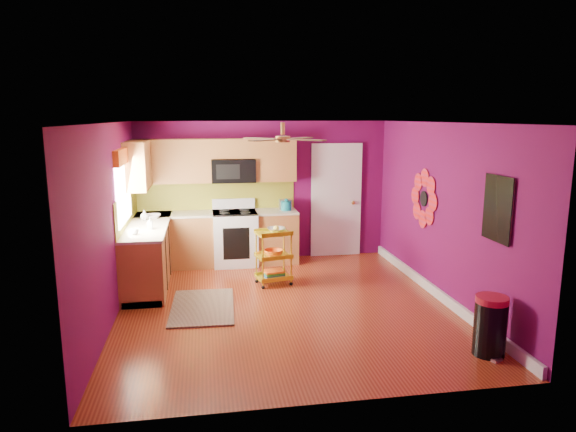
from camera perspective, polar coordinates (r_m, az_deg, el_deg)
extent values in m
plane|color=maroon|center=(7.22, -0.30, -9.91)|extent=(5.00, 5.00, 0.00)
cube|color=#630B4A|center=(9.32, -2.74, 2.80)|extent=(4.50, 0.04, 2.50)
cube|color=#630B4A|center=(4.50, 4.75, -6.24)|extent=(4.50, 0.04, 2.50)
cube|color=#630B4A|center=(6.90, -19.11, -0.72)|extent=(0.04, 5.00, 2.50)
cube|color=#630B4A|center=(7.56, 16.79, 0.40)|extent=(0.04, 5.00, 2.50)
cube|color=silver|center=(6.75, -0.32, 10.33)|extent=(4.50, 5.00, 0.04)
cube|color=white|center=(7.84, 16.11, -8.11)|extent=(0.05, 4.90, 0.14)
cube|color=brown|center=(8.34, -15.21, -4.18)|extent=(0.60, 2.30, 0.90)
cube|color=brown|center=(9.12, -7.79, -2.60)|extent=(2.80, 0.60, 0.90)
cube|color=beige|center=(8.23, -15.37, -1.02)|extent=(0.63, 2.30, 0.04)
cube|color=beige|center=(9.02, -7.87, 0.31)|extent=(2.80, 0.63, 0.04)
cube|color=black|center=(8.45, -15.07, -6.80)|extent=(0.54, 2.30, 0.10)
cube|color=black|center=(9.22, -7.72, -5.01)|extent=(2.80, 0.54, 0.10)
cube|color=white|center=(9.10, -5.89, -2.52)|extent=(0.76, 0.66, 0.92)
cube|color=black|center=(9.00, -5.95, 0.36)|extent=(0.76, 0.62, 0.03)
cube|color=white|center=(9.26, -6.07, 1.38)|extent=(0.76, 0.06, 0.18)
cube|color=black|center=(8.78, -5.76, -3.07)|extent=(0.45, 0.02, 0.55)
cube|color=brown|center=(9.04, -12.76, 5.96)|extent=(1.32, 0.33, 0.75)
cube|color=brown|center=(9.11, -1.45, 6.26)|extent=(0.72, 0.33, 0.75)
cube|color=brown|center=(9.03, -6.16, 7.46)|extent=(0.76, 0.33, 0.34)
cube|color=brown|center=(8.61, -16.24, 5.55)|extent=(0.33, 1.30, 0.75)
cube|color=black|center=(9.02, -6.09, 5.04)|extent=(0.76, 0.38, 0.40)
cube|color=olive|center=(9.26, -7.96, 2.31)|extent=(2.80, 0.01, 0.51)
cube|color=olive|center=(8.22, -17.48, 0.80)|extent=(0.01, 2.30, 0.51)
cube|color=white|center=(7.87, -17.85, 2.96)|extent=(0.03, 1.20, 1.00)
cube|color=orange|center=(7.82, -17.84, 6.38)|extent=(0.08, 1.35, 0.22)
cube|color=white|center=(9.58, 5.34, 1.63)|extent=(0.85, 0.04, 2.05)
cube|color=white|center=(9.56, 5.37, 1.61)|extent=(0.95, 0.02, 2.15)
sphere|color=#BF8C3F|center=(9.61, 7.27, 1.47)|extent=(0.07, 0.07, 0.07)
cylinder|color=black|center=(8.07, 14.84, 1.88)|extent=(0.01, 0.24, 0.24)
cube|color=#1A7BAE|center=(6.29, 22.34, 0.75)|extent=(0.03, 0.52, 0.72)
cube|color=black|center=(6.28, 22.22, 0.75)|extent=(0.01, 0.56, 0.76)
cylinder|color=#BF8C3F|center=(6.94, -0.58, 9.69)|extent=(0.06, 0.06, 0.16)
cylinder|color=#BF8C3F|center=(6.95, -0.58, 8.54)|extent=(0.20, 0.20, 0.08)
cube|color=#4C2D19|center=(7.26, 1.21, 8.64)|extent=(0.47, 0.47, 0.01)
cube|color=#4C2D19|center=(7.18, -3.06, 8.60)|extent=(0.47, 0.47, 0.01)
cube|color=#4C2D19|center=(6.65, -2.54, 8.42)|extent=(0.47, 0.47, 0.01)
cube|color=#4C2D19|center=(6.73, 2.06, 8.45)|extent=(0.47, 0.47, 0.01)
cube|color=black|center=(7.24, -9.47, -9.92)|extent=(0.90, 1.41, 0.02)
cylinder|color=yellow|center=(7.75, -2.81, -5.06)|extent=(0.02, 0.02, 0.80)
cylinder|color=yellow|center=(7.90, 0.36, -4.73)|extent=(0.02, 0.02, 0.80)
cylinder|color=yellow|center=(8.04, -3.54, -4.47)|extent=(0.02, 0.02, 0.80)
cylinder|color=yellow|center=(8.19, -0.47, -4.16)|extent=(0.02, 0.02, 0.80)
sphere|color=black|center=(7.87, -2.79, -7.91)|extent=(0.06, 0.06, 0.06)
sphere|color=black|center=(8.02, 0.35, -7.53)|extent=(0.06, 0.06, 0.06)
sphere|color=black|center=(8.16, -3.51, -7.23)|extent=(0.06, 0.06, 0.06)
sphere|color=black|center=(8.30, -0.47, -6.88)|extent=(0.06, 0.06, 0.06)
cube|color=yellow|center=(7.87, -1.62, -1.94)|extent=(0.58, 0.47, 0.03)
cube|color=yellow|center=(7.96, -1.61, -4.50)|extent=(0.58, 0.47, 0.03)
cube|color=yellow|center=(8.06, -1.60, -6.81)|extent=(0.58, 0.47, 0.03)
imported|color=beige|center=(7.88, -1.31, -1.56)|extent=(0.34, 0.34, 0.07)
sphere|color=yellow|center=(7.87, -1.31, -1.41)|extent=(0.09, 0.09, 0.09)
imported|color=orange|center=(7.95, -1.61, -4.09)|extent=(0.35, 0.35, 0.09)
cube|color=navy|center=(8.05, -1.60, -6.59)|extent=(0.34, 0.28, 0.04)
cube|color=#267233|center=(8.04, -1.60, -6.35)|extent=(0.34, 0.28, 0.03)
cube|color=orange|center=(8.03, -1.60, -6.14)|extent=(0.34, 0.28, 0.03)
cylinder|color=black|center=(6.15, 21.52, -11.57)|extent=(0.45, 0.45, 0.60)
cylinder|color=#AB182B|center=(6.03, 21.74, -8.63)|extent=(0.35, 0.35, 0.07)
cube|color=beige|center=(6.13, 22.18, -14.61)|extent=(0.13, 0.10, 0.03)
cylinder|color=#127788|center=(9.09, -0.20, 1.14)|extent=(0.18, 0.18, 0.16)
sphere|color=#127788|center=(9.08, -0.20, 1.76)|extent=(0.06, 0.06, 0.06)
cube|color=beige|center=(9.20, -0.29, 1.32)|extent=(0.22, 0.15, 0.18)
imported|color=#EA3F72|center=(7.85, -15.11, -0.78)|extent=(0.08, 0.08, 0.17)
imported|color=white|center=(8.55, -15.67, 0.11)|extent=(0.13, 0.13, 0.17)
imported|color=white|center=(8.69, -14.77, -0.02)|extent=(0.25, 0.25, 0.06)
imported|color=white|center=(7.54, -16.68, -1.68)|extent=(0.11, 0.11, 0.09)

